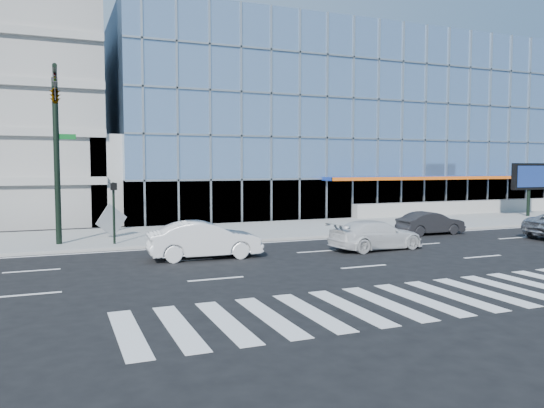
{
  "coord_description": "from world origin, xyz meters",
  "views": [
    {
      "loc": [
        -11.1,
        -21.6,
        3.93
      ],
      "look_at": [
        -1.02,
        3.0,
        2.02
      ],
      "focal_mm": 35.0,
      "sensor_mm": 36.0,
      "label": 1
    }
  ],
  "objects_px": {
    "traffic_signal": "(56,117)",
    "white_suv": "(376,235)",
    "marquee_sign": "(529,178)",
    "dark_sedan": "(431,223)",
    "tilted_panel": "(112,220)",
    "white_sedan": "(205,240)",
    "ped_signal_post": "(114,203)"
  },
  "relations": [
    {
      "from": "traffic_signal",
      "to": "white_sedan",
      "type": "xyz_separation_m",
      "value": [
        5.74,
        -4.34,
        -5.37
      ]
    },
    {
      "from": "traffic_signal",
      "to": "tilted_panel",
      "type": "relative_size",
      "value": 6.15
    },
    {
      "from": "ped_signal_post",
      "to": "tilted_panel",
      "type": "height_order",
      "value": "ped_signal_post"
    },
    {
      "from": "traffic_signal",
      "to": "marquee_sign",
      "type": "height_order",
      "value": "traffic_signal"
    },
    {
      "from": "white_suv",
      "to": "dark_sedan",
      "type": "xyz_separation_m",
      "value": [
        6.0,
        3.5,
        -0.03
      ]
    },
    {
      "from": "traffic_signal",
      "to": "white_sedan",
      "type": "bearing_deg",
      "value": -37.06
    },
    {
      "from": "traffic_signal",
      "to": "marquee_sign",
      "type": "relative_size",
      "value": 2.0
    },
    {
      "from": "ped_signal_post",
      "to": "white_suv",
      "type": "distance_m",
      "value": 12.68
    },
    {
      "from": "white_suv",
      "to": "white_sedan",
      "type": "bearing_deg",
      "value": 80.36
    },
    {
      "from": "white_suv",
      "to": "marquee_sign",
      "type": "bearing_deg",
      "value": -70.54
    },
    {
      "from": "white_suv",
      "to": "traffic_signal",
      "type": "bearing_deg",
      "value": 65.43
    },
    {
      "from": "traffic_signal",
      "to": "white_suv",
      "type": "distance_m",
      "value": 15.74
    },
    {
      "from": "traffic_signal",
      "to": "dark_sedan",
      "type": "xyz_separation_m",
      "value": [
        19.85,
        -1.57,
        -5.51
      ]
    },
    {
      "from": "marquee_sign",
      "to": "white_suv",
      "type": "distance_m",
      "value": 21.08
    },
    {
      "from": "white_sedan",
      "to": "dark_sedan",
      "type": "distance_m",
      "value": 14.38
    },
    {
      "from": "white_sedan",
      "to": "tilted_panel",
      "type": "distance_m",
      "value": 7.83
    },
    {
      "from": "ped_signal_post",
      "to": "white_sedan",
      "type": "distance_m",
      "value": 5.88
    },
    {
      "from": "traffic_signal",
      "to": "marquee_sign",
      "type": "xyz_separation_m",
      "value": [
        33.0,
        3.42,
        -3.1
      ]
    },
    {
      "from": "tilted_panel",
      "to": "dark_sedan",
      "type": "bearing_deg",
      "value": -38.3
    },
    {
      "from": "marquee_sign",
      "to": "dark_sedan",
      "type": "xyz_separation_m",
      "value": [
        -13.14,
        -4.99,
        -2.42
      ]
    },
    {
      "from": "ped_signal_post",
      "to": "traffic_signal",
      "type": "bearing_deg",
      "value": -171.48
    },
    {
      "from": "dark_sedan",
      "to": "marquee_sign",
      "type": "bearing_deg",
      "value": -68.19
    },
    {
      "from": "marquee_sign",
      "to": "tilted_panel",
      "type": "xyz_separation_m",
      "value": [
        -30.39,
        -0.59,
        -2.01
      ]
    },
    {
      "from": "traffic_signal",
      "to": "ped_signal_post",
      "type": "xyz_separation_m",
      "value": [
        2.5,
        0.37,
        -4.02
      ]
    },
    {
      "from": "ped_signal_post",
      "to": "marquee_sign",
      "type": "relative_size",
      "value": 0.75
    },
    {
      "from": "marquee_sign",
      "to": "dark_sedan",
      "type": "distance_m",
      "value": 14.27
    },
    {
      "from": "marquee_sign",
      "to": "tilted_panel",
      "type": "distance_m",
      "value": 30.47
    },
    {
      "from": "marquee_sign",
      "to": "white_sedan",
      "type": "relative_size",
      "value": 0.83
    },
    {
      "from": "marquee_sign",
      "to": "dark_sedan",
      "type": "bearing_deg",
      "value": -159.2
    },
    {
      "from": "tilted_panel",
      "to": "white_suv",
      "type": "bearing_deg",
      "value": -59.07
    },
    {
      "from": "white_suv",
      "to": "dark_sedan",
      "type": "relative_size",
      "value": 1.2
    },
    {
      "from": "tilted_panel",
      "to": "ped_signal_post",
      "type": "bearing_deg",
      "value": -116.44
    }
  ]
}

